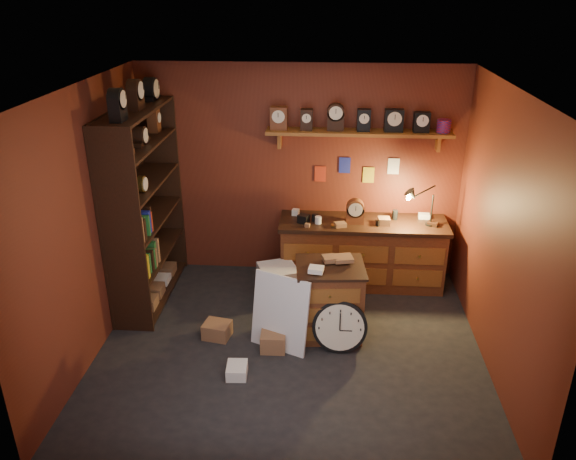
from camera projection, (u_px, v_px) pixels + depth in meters
The scene contains 11 objects.
floor at pixel (290, 347), 5.95m from camera, with size 4.00×4.00×0.00m, color black.
room_shell at pixel (296, 192), 5.35m from camera, with size 4.02×3.62×2.71m.
shelving_unit at pixel (141, 200), 6.46m from camera, with size 0.47×1.60×2.58m.
workbench at pixel (362, 249), 7.05m from camera, with size 2.06×0.66×1.36m.
low_cabinet at pixel (329, 297), 6.04m from camera, with size 0.77×0.67×0.91m.
big_round_clock at pixel (340, 327), 5.81m from camera, with size 0.57×0.18×0.57m.
white_panel at pixel (280, 346), 5.98m from camera, with size 0.63×0.03×0.84m, color silver.
mini_fridge at pixel (278, 284), 6.76m from camera, with size 0.55×0.58×0.44m.
floor_box_a at pixel (217, 330), 6.10m from camera, with size 0.28×0.24×0.17m, color #8C5E3D.
floor_box_b at pixel (237, 370), 5.51m from camera, with size 0.20×0.24×0.12m, color white.
floor_box_c at pixel (273, 342), 5.88m from camera, with size 0.26×0.22×0.20m, color #8C5E3D.
Camera 1 is at (0.33, -4.92, 3.56)m, focal length 35.00 mm.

